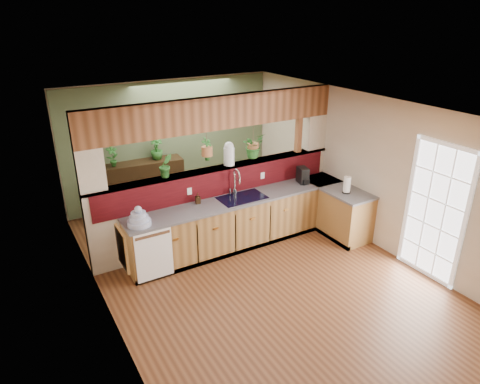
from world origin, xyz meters
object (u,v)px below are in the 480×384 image
paper_towel (347,185)px  glass_jar (229,153)px  soap_dispenser (198,198)px  faucet (236,181)px  dish_stack (139,219)px  coffee_maker (303,176)px  shelving_console (143,187)px

paper_towel → glass_jar: size_ratio=0.77×
soap_dispenser → faucet: bearing=-1.5°
soap_dispenser → paper_towel: 2.62m
soap_dispenser → dish_stack: bearing=-166.2°
dish_stack → glass_jar: bearing=14.6°
faucet → coffee_maker: (1.36, -0.13, -0.13)m
paper_towel → shelving_console: 4.10m
soap_dispenser → shelving_console: (-0.27, 2.10, -0.49)m
dish_stack → glass_jar: size_ratio=0.86×
coffee_maker → paper_towel: bearing=-50.0°
dish_stack → glass_jar: (1.81, 0.47, 0.60)m
paper_towel → shelving_console: size_ratio=0.19×
coffee_maker → paper_towel: (0.37, -0.76, 0.01)m
glass_jar → shelving_console: 2.40m
paper_towel → glass_jar: (-1.74, 1.12, 0.55)m
paper_towel → soap_dispenser: bearing=159.6°
faucet → dish_stack: (-1.81, -0.25, -0.17)m
faucet → soap_dispenser: (-0.72, 0.02, -0.17)m
faucet → paper_towel: size_ratio=1.54×
dish_stack → shelving_console: (0.82, 2.37, -0.50)m
coffee_maker → paper_towel: size_ratio=0.94×
paper_towel → glass_jar: bearing=147.3°
paper_towel → glass_jar: glass_jar is taller
faucet → dish_stack: 1.84m
faucet → paper_towel: faucet is taller
glass_jar → shelving_console: size_ratio=0.25×
dish_stack → coffee_maker: 3.18m
dish_stack → soap_dispenser: (1.09, 0.27, -0.01)m
faucet → glass_jar: glass_jar is taller
coffee_maker → glass_jar: 1.52m
shelving_console → faucet: bearing=-59.9°
faucet → coffee_maker: size_ratio=1.65×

